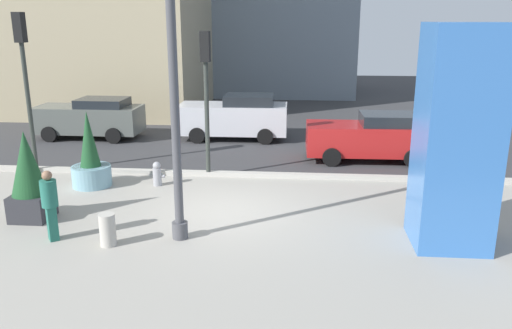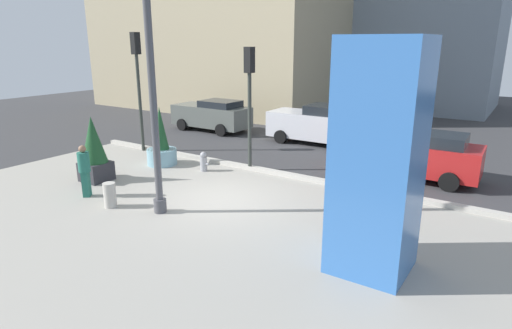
{
  "view_description": "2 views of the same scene",
  "coord_description": "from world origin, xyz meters",
  "px_view_note": "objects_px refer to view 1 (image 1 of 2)",
  "views": [
    {
      "loc": [
        1.89,
        -12.62,
        4.92
      ],
      "look_at": [
        0.86,
        -0.74,
        1.53
      ],
      "focal_mm": 36.32,
      "sensor_mm": 36.0,
      "label": 1
    },
    {
      "loc": [
        7.72,
        -9.74,
        4.72
      ],
      "look_at": [
        1.46,
        -0.24,
        1.42
      ],
      "focal_mm": 29.9,
      "sensor_mm": 36.0,
      "label": 2
    }
  ],
  "objects_px": {
    "lamp_post": "(175,111)",
    "pedestrian_crossing": "(50,202)",
    "traffic_light_far_side": "(206,81)",
    "car_curb_west": "(372,137)",
    "car_intersection": "(90,118)",
    "fire_hydrant": "(157,174)",
    "potted_plant_by_pillar": "(90,161)",
    "art_pillar_blue": "(457,139)",
    "potted_plant_near_right": "(29,177)",
    "car_curb_east": "(235,117)",
    "traffic_light_corner": "(25,68)",
    "concrete_bollard": "(108,230)"
  },
  "relations": [
    {
      "from": "lamp_post",
      "to": "pedestrian_crossing",
      "type": "height_order",
      "value": "lamp_post"
    },
    {
      "from": "traffic_light_far_side",
      "to": "car_curb_west",
      "type": "distance_m",
      "value": 6.35
    },
    {
      "from": "lamp_post",
      "to": "car_intersection",
      "type": "relative_size",
      "value": 1.39
    },
    {
      "from": "traffic_light_far_side",
      "to": "car_intersection",
      "type": "xyz_separation_m",
      "value": [
        -5.9,
        5.03,
        -2.19
      ]
    },
    {
      "from": "fire_hydrant",
      "to": "traffic_light_far_side",
      "type": "bearing_deg",
      "value": 38.2
    },
    {
      "from": "potted_plant_by_pillar",
      "to": "fire_hydrant",
      "type": "bearing_deg",
      "value": 6.26
    },
    {
      "from": "art_pillar_blue",
      "to": "fire_hydrant",
      "type": "distance_m",
      "value": 8.64
    },
    {
      "from": "potted_plant_near_right",
      "to": "pedestrian_crossing",
      "type": "relative_size",
      "value": 1.37
    },
    {
      "from": "lamp_post",
      "to": "pedestrian_crossing",
      "type": "relative_size",
      "value": 3.68
    },
    {
      "from": "car_curb_west",
      "to": "car_curb_east",
      "type": "distance_m",
      "value": 6.04
    },
    {
      "from": "potted_plant_by_pillar",
      "to": "car_intersection",
      "type": "height_order",
      "value": "potted_plant_by_pillar"
    },
    {
      "from": "art_pillar_blue",
      "to": "traffic_light_corner",
      "type": "height_order",
      "value": "traffic_light_corner"
    },
    {
      "from": "art_pillar_blue",
      "to": "pedestrian_crossing",
      "type": "xyz_separation_m",
      "value": [
        -8.92,
        -0.62,
        -1.5
      ]
    },
    {
      "from": "art_pillar_blue",
      "to": "car_curb_west",
      "type": "relative_size",
      "value": 1.08
    },
    {
      "from": "art_pillar_blue",
      "to": "car_curb_east",
      "type": "height_order",
      "value": "art_pillar_blue"
    },
    {
      "from": "traffic_light_corner",
      "to": "car_curb_east",
      "type": "height_order",
      "value": "traffic_light_corner"
    },
    {
      "from": "potted_plant_by_pillar",
      "to": "potted_plant_near_right",
      "type": "distance_m",
      "value": 2.78
    },
    {
      "from": "art_pillar_blue",
      "to": "traffic_light_far_side",
      "type": "xyz_separation_m",
      "value": [
        -6.25,
        4.59,
        0.64
      ]
    },
    {
      "from": "art_pillar_blue",
      "to": "traffic_light_far_side",
      "type": "height_order",
      "value": "art_pillar_blue"
    },
    {
      "from": "potted_plant_by_pillar",
      "to": "potted_plant_near_right",
      "type": "relative_size",
      "value": 1.01
    },
    {
      "from": "fire_hydrant",
      "to": "concrete_bollard",
      "type": "bearing_deg",
      "value": -89.17
    },
    {
      "from": "car_curb_east",
      "to": "potted_plant_near_right",
      "type": "bearing_deg",
      "value": -112.8
    },
    {
      "from": "traffic_light_corner",
      "to": "traffic_light_far_side",
      "type": "bearing_deg",
      "value": 1.41
    },
    {
      "from": "art_pillar_blue",
      "to": "concrete_bollard",
      "type": "bearing_deg",
      "value": -173.92
    },
    {
      "from": "lamp_post",
      "to": "potted_plant_by_pillar",
      "type": "xyz_separation_m",
      "value": [
        -3.53,
        3.57,
        -2.18
      ]
    },
    {
      "from": "potted_plant_near_right",
      "to": "traffic_light_corner",
      "type": "relative_size",
      "value": 0.45
    },
    {
      "from": "lamp_post",
      "to": "pedestrian_crossing",
      "type": "distance_m",
      "value": 3.54
    },
    {
      "from": "fire_hydrant",
      "to": "car_curb_east",
      "type": "xyz_separation_m",
      "value": [
        1.56,
        6.48,
        0.57
      ]
    },
    {
      "from": "art_pillar_blue",
      "to": "car_curb_east",
      "type": "xyz_separation_m",
      "value": [
        -6.06,
        9.99,
        -1.48
      ]
    },
    {
      "from": "potted_plant_by_pillar",
      "to": "car_curb_east",
      "type": "height_order",
      "value": "potted_plant_by_pillar"
    },
    {
      "from": "art_pillar_blue",
      "to": "potted_plant_by_pillar",
      "type": "height_order",
      "value": "art_pillar_blue"
    },
    {
      "from": "potted_plant_by_pillar",
      "to": "traffic_light_far_side",
      "type": "distance_m",
      "value": 4.23
    },
    {
      "from": "fire_hydrant",
      "to": "car_curb_east",
      "type": "bearing_deg",
      "value": 76.49
    },
    {
      "from": "potted_plant_near_right",
      "to": "pedestrian_crossing",
      "type": "height_order",
      "value": "potted_plant_near_right"
    },
    {
      "from": "art_pillar_blue",
      "to": "concrete_bollard",
      "type": "xyz_separation_m",
      "value": [
        -7.56,
        -0.81,
        -2.04
      ]
    },
    {
      "from": "art_pillar_blue",
      "to": "potted_plant_near_right",
      "type": "relative_size",
      "value": 2.12
    },
    {
      "from": "potted_plant_by_pillar",
      "to": "potted_plant_near_right",
      "type": "xyz_separation_m",
      "value": [
        -0.44,
        -2.73,
        0.33
      ]
    },
    {
      "from": "lamp_post",
      "to": "car_curb_east",
      "type": "xyz_separation_m",
      "value": [
        -0.01,
        10.26,
        -2.04
      ]
    },
    {
      "from": "art_pillar_blue",
      "to": "potted_plant_near_right",
      "type": "bearing_deg",
      "value": 176.77
    },
    {
      "from": "lamp_post",
      "to": "concrete_bollard",
      "type": "relative_size",
      "value": 8.14
    },
    {
      "from": "potted_plant_by_pillar",
      "to": "car_curb_east",
      "type": "distance_m",
      "value": 7.56
    },
    {
      "from": "lamp_post",
      "to": "potted_plant_by_pillar",
      "type": "relative_size",
      "value": 2.65
    },
    {
      "from": "fire_hydrant",
      "to": "car_curb_west",
      "type": "xyz_separation_m",
      "value": [
        6.81,
        3.51,
        0.49
      ]
    },
    {
      "from": "fire_hydrant",
      "to": "concrete_bollard",
      "type": "xyz_separation_m",
      "value": [
        0.06,
        -4.31,
        0.01
      ]
    },
    {
      "from": "traffic_light_corner",
      "to": "pedestrian_crossing",
      "type": "xyz_separation_m",
      "value": [
        3.0,
        -5.07,
        -2.48
      ]
    },
    {
      "from": "concrete_bollard",
      "to": "car_curb_east",
      "type": "height_order",
      "value": "car_curb_east"
    },
    {
      "from": "concrete_bollard",
      "to": "fire_hydrant",
      "type": "bearing_deg",
      "value": 90.83
    },
    {
      "from": "concrete_bollard",
      "to": "car_curb_east",
      "type": "relative_size",
      "value": 0.17
    },
    {
      "from": "lamp_post",
      "to": "pedestrian_crossing",
      "type": "bearing_deg",
      "value": -173.17
    },
    {
      "from": "concrete_bollard",
      "to": "car_curb_east",
      "type": "distance_m",
      "value": 10.91
    }
  ]
}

